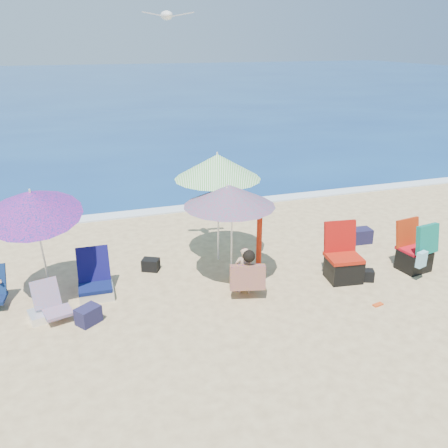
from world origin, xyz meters
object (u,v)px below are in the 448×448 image
object	(u,v)px
umbrella_turquoise	(229,196)
seagull	(167,15)
furled_umbrella	(260,235)
chair_rainbow	(47,309)
umbrella_blue	(32,203)
chair_navy	(95,284)
umbrella_striped	(218,167)
camp_chair_left	(343,263)
camp_chair_right	(416,253)
person_center	(246,273)

from	to	relation	value
umbrella_turquoise	seagull	bearing A→B (deg)	136.69
furled_umbrella	chair_rainbow	xyz separation A→B (m)	(-3.94, -0.49, -0.61)
umbrella_blue	seagull	xyz separation A→B (m)	(2.47, 0.45, 2.88)
umbrella_blue	chair_navy	bearing A→B (deg)	-10.02
chair_navy	umbrella_turquoise	bearing A→B (deg)	-4.47
umbrella_striped	seagull	xyz separation A→B (m)	(-0.91, -0.14, 2.68)
umbrella_striped	chair_rainbow	bearing A→B (deg)	-159.20
furled_umbrella	seagull	size ratio (longest dim) A/B	1.59
umbrella_striped	chair_navy	distance (m)	3.17
chair_rainbow	seagull	distance (m)	5.23
umbrella_blue	furled_umbrella	xyz separation A→B (m)	(3.97, -0.19, -1.01)
seagull	camp_chair_left	bearing A→B (deg)	-26.53
umbrella_turquoise	camp_chair_left	xyz separation A→B (m)	(2.06, -0.65, -1.35)
chair_navy	camp_chair_right	xyz separation A→B (m)	(6.05, -0.97, 0.16)
camp_chair_left	person_center	xyz separation A→B (m)	(-1.97, 0.00, 0.11)
camp_chair_right	camp_chair_left	bearing A→B (deg)	175.38
chair_rainbow	person_center	size ratio (longest dim) A/B	0.83
umbrella_turquoise	furled_umbrella	world-z (taller)	umbrella_turquoise
camp_chair_left	seagull	bearing A→B (deg)	153.47
umbrella_turquoise	chair_navy	xyz separation A→B (m)	(-2.45, 0.19, -1.46)
umbrella_blue	furled_umbrella	distance (m)	4.10
umbrella_striped	seagull	size ratio (longest dim) A/B	2.57
person_center	umbrella_blue	bearing A→B (deg)	163.63
camp_chair_left	person_center	distance (m)	1.98
umbrella_turquoise	seagull	size ratio (longest dim) A/B	2.17
chair_rainbow	furled_umbrella	bearing A→B (deg)	7.13
umbrella_blue	camp_chair_left	distance (m)	5.64
furled_umbrella	camp_chair_right	distance (m)	3.10
umbrella_striped	person_center	world-z (taller)	umbrella_striped
furled_umbrella	person_center	xyz separation A→B (m)	(-0.58, -0.80, -0.33)
furled_umbrella	camp_chair_left	size ratio (longest dim) A/B	1.28
furled_umbrella	chair_navy	size ratio (longest dim) A/B	1.72
umbrella_striped	furled_umbrella	distance (m)	1.55
umbrella_turquoise	camp_chair_left	distance (m)	2.54
person_center	camp_chair_right	bearing A→B (deg)	-2.03
umbrella_turquoise	furled_umbrella	bearing A→B (deg)	12.73
umbrella_blue	furled_umbrella	size ratio (longest dim) A/B	1.55
umbrella_striped	umbrella_blue	bearing A→B (deg)	-170.18
seagull	chair_rainbow	bearing A→B (deg)	-154.99
camp_chair_right	seagull	size ratio (longest dim) A/B	1.18
chair_rainbow	umbrella_turquoise	bearing A→B (deg)	5.97
chair_navy	person_center	xyz separation A→B (m)	(2.54, -0.85, 0.22)
chair_navy	camp_chair_right	distance (m)	6.13
umbrella_striped	chair_rainbow	size ratio (longest dim) A/B	3.02
chair_navy	seagull	world-z (taller)	seagull
furled_umbrella	chair_rainbow	size ratio (longest dim) A/B	1.87
chair_rainbow	seagull	xyz separation A→B (m)	(2.43, 1.13, 4.49)
umbrella_blue	chair_navy	xyz separation A→B (m)	(0.85, -0.15, -1.56)
umbrella_turquoise	furled_umbrella	xyz separation A→B (m)	(0.67, 0.15, -0.91)
chair_navy	camp_chair_left	distance (m)	4.59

